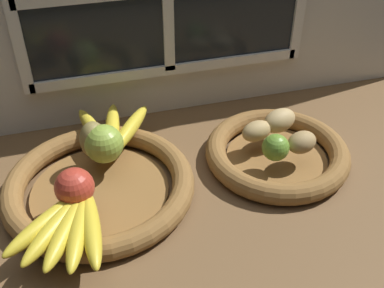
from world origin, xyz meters
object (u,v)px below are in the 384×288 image
(fruit_bowl_right, at_px, (277,153))
(apple_green_back, at_px, (104,144))
(apple_red_front, at_px, (75,187))
(potato_oblong, at_px, (257,131))
(lime_near, at_px, (276,147))
(potato_small, at_px, (302,142))
(banana_bunch_front, at_px, (69,225))
(banana_bunch_back, at_px, (112,130))
(fruit_bowl_left, at_px, (99,186))
(pear_brown, at_px, (93,139))
(potato_back, at_px, (279,121))

(fruit_bowl_right, height_order, apple_green_back, apple_green_back)
(apple_red_front, bearing_deg, potato_oblong, 13.17)
(apple_green_back, height_order, lime_near, apple_green_back)
(apple_green_back, height_order, potato_oblong, apple_green_back)
(potato_small, distance_m, lime_near, 0.06)
(banana_bunch_front, xyz_separation_m, banana_bunch_back, (0.11, 0.26, -0.00))
(fruit_bowl_left, bearing_deg, lime_near, -6.75)
(fruit_bowl_left, distance_m, lime_near, 0.36)
(potato_oblong, height_order, potato_small, potato_small)
(lime_near, bearing_deg, apple_red_front, -177.34)
(fruit_bowl_left, height_order, pear_brown, pear_brown)
(fruit_bowl_left, xyz_separation_m, lime_near, (0.35, -0.04, 0.05))
(fruit_bowl_right, bearing_deg, pear_brown, 169.44)
(apple_red_front, relative_size, potato_oblong, 1.03)
(pear_brown, xyz_separation_m, banana_bunch_back, (0.04, 0.06, -0.02))
(fruit_bowl_right, height_order, apple_red_front, apple_red_front)
(fruit_bowl_left, relative_size, fruit_bowl_right, 1.22)
(banana_bunch_back, distance_m, potato_oblong, 0.31)
(pear_brown, bearing_deg, potato_oblong, -6.76)
(fruit_bowl_right, bearing_deg, lime_near, -123.69)
(potato_back, bearing_deg, banana_bunch_back, 167.54)
(fruit_bowl_right, distance_m, banana_bunch_back, 0.36)
(potato_small, bearing_deg, lime_near, -173.33)
(banana_bunch_front, bearing_deg, potato_oblong, 21.54)
(apple_red_front, bearing_deg, banana_bunch_back, 63.78)
(banana_bunch_back, bearing_deg, apple_green_back, -108.08)
(apple_red_front, bearing_deg, pear_brown, 69.72)
(apple_red_front, bearing_deg, lime_near, 2.66)
(apple_red_front, xyz_separation_m, pear_brown, (0.05, 0.13, 0.00))
(banana_bunch_back, xyz_separation_m, potato_small, (0.37, -0.16, 0.01))
(fruit_bowl_right, distance_m, lime_near, 0.07)
(potato_back, bearing_deg, fruit_bowl_left, -173.28)
(banana_bunch_back, height_order, potato_back, potato_back)
(fruit_bowl_right, xyz_separation_m, potato_back, (0.02, 0.05, 0.05))
(potato_oblong, bearing_deg, fruit_bowl_left, -174.96)
(fruit_bowl_left, distance_m, fruit_bowl_right, 0.38)
(fruit_bowl_right, xyz_separation_m, potato_oblong, (-0.04, 0.03, 0.05))
(pear_brown, xyz_separation_m, potato_back, (0.40, -0.02, -0.01))
(potato_small, xyz_separation_m, lime_near, (-0.06, -0.01, 0.00))
(fruit_bowl_left, xyz_separation_m, banana_bunch_front, (-0.06, -0.13, 0.04))
(fruit_bowl_right, relative_size, potato_back, 3.82)
(apple_red_front, bearing_deg, fruit_bowl_left, 53.73)
(pear_brown, distance_m, potato_back, 0.40)
(fruit_bowl_left, xyz_separation_m, apple_red_front, (-0.04, -0.06, 0.06))
(banana_bunch_back, bearing_deg, potato_small, -23.55)
(pear_brown, bearing_deg, apple_green_back, -48.04)
(fruit_bowl_left, height_order, lime_near, lime_near)
(apple_green_back, bearing_deg, fruit_bowl_left, -114.45)
(apple_green_back, height_order, apple_red_front, apple_green_back)
(potato_back, xyz_separation_m, lime_near, (-0.05, -0.09, 0.00))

